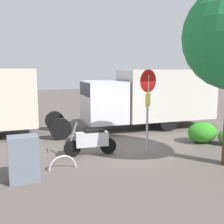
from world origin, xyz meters
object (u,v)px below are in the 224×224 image
Objects in this scene: box_truck_near at (149,96)px; stop_sign at (148,98)px; bike_rack_hoop at (63,169)px; motorcycle at (91,140)px; utility_cabinet at (24,159)px.

stop_sign is at bearing 63.50° from box_truck_near.
box_truck_near is 6.85m from bike_rack_hoop.
utility_cabinet is (2.22, 1.60, 0.09)m from motorcycle.
bike_rack_hoop is at bearing 11.74° from stop_sign.
motorcycle is 1.49× the size of utility_cabinet.
motorcycle is (3.77, 3.45, -1.07)m from box_truck_near.
motorcycle is at bearing 42.07° from box_truck_near.
motorcycle is at bearing -12.77° from stop_sign.
stop_sign is (-1.87, 0.42, 1.41)m from motorcycle.
motorcycle is 2.74m from utility_cabinet.
bike_rack_hoop is (-1.08, -0.55, -0.61)m from utility_cabinet.
stop_sign reaches higher than motorcycle.
utility_cabinet is 1.43× the size of bike_rack_hoop.
stop_sign reaches higher than box_truck_near.
utility_cabinet is at bearing 39.74° from box_truck_near.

